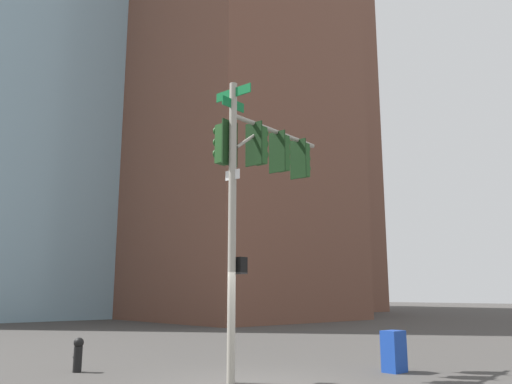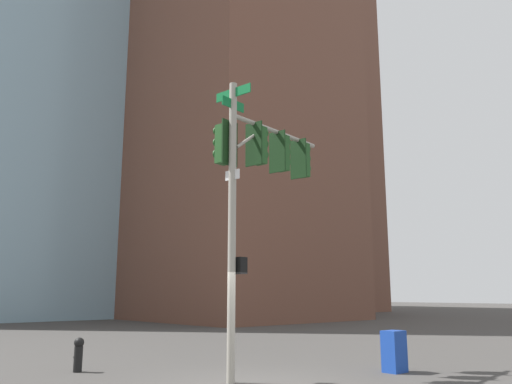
% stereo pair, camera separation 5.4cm
% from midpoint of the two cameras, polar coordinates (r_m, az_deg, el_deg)
% --- Properties ---
extents(ground_plane, '(200.00, 200.00, 0.00)m').
position_cam_midpoint_polar(ground_plane, '(12.46, -0.68, -20.35)').
color(ground_plane, '#423F3D').
extents(signal_pole_assembly, '(1.24, 3.97, 7.24)m').
position_cam_midpoint_polar(signal_pole_assembly, '(13.63, 0.42, 2.43)').
color(signal_pole_assembly, '#9E998C').
rests_on(signal_pole_assembly, ground_plane).
extents(fire_hydrant, '(0.34, 0.26, 0.87)m').
position_cam_midpoint_polar(fire_hydrant, '(14.89, -18.84, -16.43)').
color(fire_hydrant, black).
rests_on(fire_hydrant, ground_plane).
extents(newspaper_box, '(0.45, 0.57, 1.05)m').
position_cam_midpoint_polar(newspaper_box, '(14.56, 15.05, -16.56)').
color(newspaper_box, '#193FA5').
rests_on(newspaper_box, ground_plane).
extents(building_brick_nearside, '(19.30, 21.76, 50.67)m').
position_cam_midpoint_polar(building_brick_nearside, '(63.81, 0.63, 10.36)').
color(building_brick_nearside, brown).
rests_on(building_brick_nearside, ground_plane).
extents(building_brick_midblock, '(23.95, 14.90, 43.84)m').
position_cam_midpoint_polar(building_brick_midblock, '(49.73, -4.96, 12.56)').
color(building_brick_midblock, brown).
rests_on(building_brick_midblock, ground_plane).
extents(building_brick_farside, '(19.31, 14.18, 32.01)m').
position_cam_midpoint_polar(building_brick_farside, '(78.82, 0.54, -0.86)').
color(building_brick_farside, brown).
rests_on(building_brick_farside, ground_plane).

